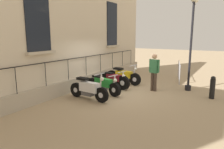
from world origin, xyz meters
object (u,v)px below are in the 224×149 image
object	(u,v)px
motorcycle_maroon	(113,80)
motorcycle_yellow	(123,76)
lamppost	(192,28)
motorcycle_white	(89,89)
motorcycle_green	(103,85)
pedestrian_standing	(154,70)
bollard	(212,87)
crowd_barrier	(179,71)

from	to	relation	value
motorcycle_maroon	motorcycle_yellow	size ratio (longest dim) A/B	0.90
lamppost	motorcycle_white	bearing A→B (deg)	-131.88
motorcycle_white	motorcycle_green	bearing A→B (deg)	91.21
motorcycle_yellow	pedestrian_standing	bearing A→B (deg)	-17.02
lamppost	bollard	size ratio (longest dim) A/B	4.53
motorcycle_green	motorcycle_yellow	bearing A→B (deg)	91.99
motorcycle_white	crowd_barrier	xyz separation A→B (m)	(2.30, 5.75, 0.13)
lamppost	pedestrian_standing	xyz separation A→B (m)	(-1.40, -0.96, -1.93)
motorcycle_white	lamppost	world-z (taller)	lamppost
motorcycle_green	pedestrian_standing	size ratio (longest dim) A/B	1.19
motorcycle_white	lamppost	xyz separation A→B (m)	(3.24, 3.62, 2.50)
motorcycle_green	bollard	size ratio (longest dim) A/B	2.20
pedestrian_standing	motorcycle_green	bearing A→B (deg)	-140.15
motorcycle_green	crowd_barrier	distance (m)	5.21
motorcycle_green	lamppost	bearing A→B (deg)	37.68
motorcycle_white	motorcycle_green	xyz separation A→B (m)	(-0.02, 1.09, -0.04)
crowd_barrier	motorcycle_yellow	bearing A→B (deg)	-133.82
motorcycle_yellow	bollard	world-z (taller)	motorcycle_yellow
lamppost	bollard	world-z (taller)	lamppost
motorcycle_yellow	pedestrian_standing	distance (m)	2.11
crowd_barrier	bollard	world-z (taller)	crowd_barrier
motorcycle_green	pedestrian_standing	distance (m)	2.51
motorcycle_green	crowd_barrier	world-z (taller)	crowd_barrier
motorcycle_yellow	pedestrian_standing	size ratio (longest dim) A/B	1.23
motorcycle_white	crowd_barrier	bearing A→B (deg)	68.18
motorcycle_maroon	bollard	size ratio (longest dim) A/B	2.05
motorcycle_green	motorcycle_maroon	distance (m)	1.09
motorcycle_yellow	lamppost	xyz separation A→B (m)	(3.34, 0.37, 2.50)
motorcycle_maroon	motorcycle_yellow	bearing A→B (deg)	89.78
motorcycle_maroon	motorcycle_yellow	world-z (taller)	motorcycle_yellow
motorcycle_maroon	lamppost	size ratio (longest dim) A/B	0.45
motorcycle_white	crowd_barrier	size ratio (longest dim) A/B	0.84
motorcycle_green	motorcycle_yellow	world-z (taller)	motorcycle_yellow
lamppost	pedestrian_standing	size ratio (longest dim) A/B	2.46
motorcycle_white	crowd_barrier	world-z (taller)	motorcycle_white
motorcycle_maroon	motorcycle_green	bearing A→B (deg)	-85.84
lamppost	crowd_barrier	distance (m)	3.33
motorcycle_green	bollard	distance (m)	4.69
lamppost	bollard	xyz separation A→B (m)	(1.13, -0.87, -2.46)
crowd_barrier	lamppost	bearing A→B (deg)	-66.22
motorcycle_yellow	crowd_barrier	distance (m)	3.47
lamppost	pedestrian_standing	world-z (taller)	lamppost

